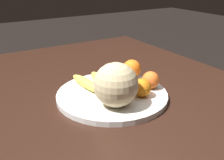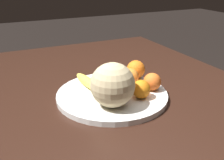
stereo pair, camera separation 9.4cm
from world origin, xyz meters
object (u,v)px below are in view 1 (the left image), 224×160
orange_mid_center (128,76)px  banana_bunch (100,81)px  orange_front_left (142,88)px  orange_back_right (132,69)px  kitchen_table (120,111)px  melon (116,85)px  fruit_bowl (112,95)px  orange_front_right (124,86)px  orange_back_left (151,80)px  produce_tag (115,85)px

orange_mid_center → banana_bunch: bearing=64.6°
orange_front_left → orange_back_right: size_ratio=0.87×
kitchen_table → orange_mid_center: (0.01, -0.04, 0.14)m
melon → orange_back_right: bearing=-47.2°
orange_back_right → kitchen_table: bearing=123.1°
kitchen_table → fruit_bowl: size_ratio=3.75×
orange_front_right → banana_bunch: bearing=22.7°
kitchen_table → orange_front_right: (-0.04, 0.01, 0.13)m
orange_back_left → produce_tag: bearing=50.3°
orange_front_left → orange_mid_center: bearing=-8.8°
melon → orange_front_right: (0.07, -0.08, -0.05)m
fruit_bowl → melon: (-0.09, 0.04, 0.08)m
melon → orange_front_left: melon is taller
kitchen_table → orange_back_left: 0.18m
banana_bunch → produce_tag: size_ratio=2.06×
melon → orange_mid_center: (0.12, -0.13, -0.04)m
orange_back_left → orange_back_right: size_ratio=0.87×
orange_back_right → produce_tag: 0.12m
banana_bunch → orange_back_right: orange_back_right is taller
fruit_bowl → orange_back_left: (-0.04, -0.15, 0.04)m
orange_back_left → produce_tag: size_ratio=0.66×
fruit_bowl → banana_bunch: size_ratio=1.98×
fruit_bowl → orange_front_left: orange_front_left is taller
orange_front_left → fruit_bowl: bearing=42.8°
orange_front_left → produce_tag: 0.13m
orange_front_left → orange_front_right: size_ratio=1.15×
banana_bunch → orange_front_left: size_ratio=3.13×
fruit_bowl → orange_front_right: 0.06m
melon → produce_tag: bearing=-30.7°
fruit_bowl → produce_tag: bearing=-41.6°
melon → orange_front_left: bearing=-85.9°
kitchen_table → orange_back_right: bearing=-56.9°
banana_bunch → orange_back_left: (-0.12, -0.15, 0.01)m
kitchen_table → orange_back_left: size_ratio=23.17×
melon → produce_tag: 0.17m
orange_front_right → produce_tag: 0.07m
orange_mid_center → fruit_bowl: bearing=108.7°
orange_back_left → fruit_bowl: bearing=74.1°
orange_front_right → orange_back_right: size_ratio=0.76×
kitchen_table → orange_mid_center: orange_mid_center is taller
orange_mid_center → kitchen_table: bearing=104.7°
produce_tag → orange_front_left: bearing=-126.9°
banana_bunch → orange_back_right: bearing=-79.2°
orange_back_right → banana_bunch: bearing=92.8°
fruit_bowl → orange_mid_center: bearing=-71.3°
orange_front_right → kitchen_table: bearing=-14.9°
melon → orange_back_left: (0.05, -0.19, -0.04)m
fruit_bowl → orange_back_right: (0.09, -0.15, 0.05)m
melon → orange_back_left: bearing=-75.7°
produce_tag → orange_mid_center: bearing=-67.9°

